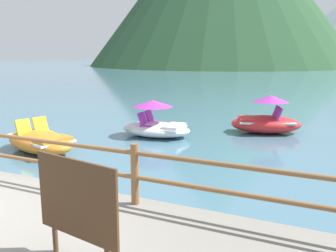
% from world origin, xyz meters
% --- Properties ---
extents(ground_plane, '(200.00, 200.00, 0.00)m').
position_xyz_m(ground_plane, '(0.00, 40.00, 0.00)').
color(ground_plane, '#477084').
extents(dock_railing, '(23.92, 0.12, 0.95)m').
position_xyz_m(dock_railing, '(-0.00, 1.55, 0.98)').
color(dock_railing, brown).
rests_on(dock_railing, promenade_dock).
extents(sign_board, '(1.17, 0.24, 1.19)m').
position_xyz_m(sign_board, '(2.64, -0.11, 1.13)').
color(sign_board, silver).
rests_on(sign_board, promenade_dock).
extents(pedal_boat_0, '(2.85, 1.97, 0.89)m').
position_xyz_m(pedal_boat_0, '(-2.23, 4.32, 0.30)').
color(pedal_boat_0, orange).
rests_on(pedal_boat_0, ground).
extents(pedal_boat_1, '(2.37, 1.52, 1.19)m').
position_xyz_m(pedal_boat_1, '(-0.22, 7.37, 0.40)').
color(pedal_boat_1, white).
rests_on(pedal_boat_1, ground).
extents(pedal_boat_2, '(2.60, 1.94, 1.28)m').
position_xyz_m(pedal_boat_2, '(2.93, 9.41, 0.43)').
color(pedal_boat_2, red).
rests_on(pedal_boat_2, ground).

